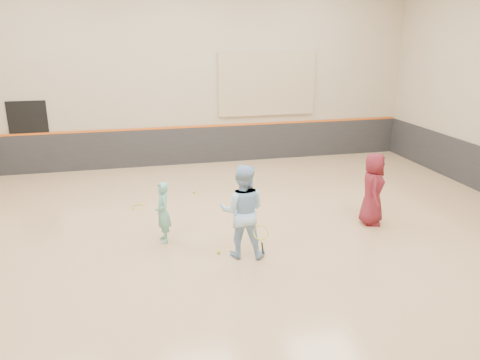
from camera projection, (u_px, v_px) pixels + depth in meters
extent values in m
cube|color=tan|center=(217.00, 245.00, 9.69)|extent=(15.00, 12.00, 0.20)
cube|color=tan|center=(179.00, 70.00, 14.31)|extent=(15.00, 0.02, 6.00)
cube|color=tan|center=(375.00, 206.00, 3.17)|extent=(15.00, 0.02, 6.00)
cube|color=#232326|center=(182.00, 146.00, 15.00)|extent=(14.90, 0.04, 1.20)
cube|color=#D85914|center=(182.00, 127.00, 14.81)|extent=(14.90, 0.03, 0.06)
cube|color=tan|center=(267.00, 84.00, 15.03)|extent=(3.20, 0.08, 2.00)
cube|color=black|center=(30.00, 138.00, 13.87)|extent=(1.10, 0.05, 2.20)
imported|color=#65B0A4|center=(163.00, 212.00, 9.44)|extent=(0.36, 0.50, 1.27)
imported|color=#9BC7EF|center=(243.00, 211.00, 8.77)|extent=(1.05, 0.92, 1.82)
imported|color=maroon|center=(373.00, 189.00, 10.30)|extent=(0.78, 0.93, 1.62)
sphere|color=#C8DA32|center=(219.00, 252.00, 9.08)|extent=(0.07, 0.07, 0.07)
sphere|color=#C7E034|center=(381.00, 180.00, 10.10)|extent=(0.07, 0.07, 0.07)
sphere|color=#ADC62E|center=(194.00, 192.00, 12.46)|extent=(0.07, 0.07, 0.07)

